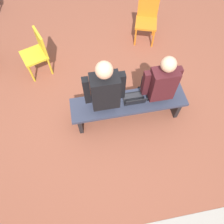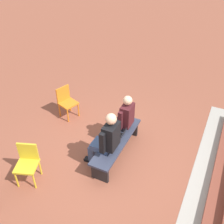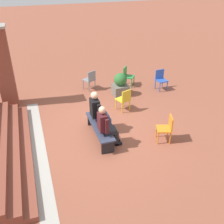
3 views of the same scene
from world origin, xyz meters
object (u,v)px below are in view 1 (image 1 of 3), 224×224
at_px(person_adult, 104,90).
at_px(plastic_chair_far_right, 147,18).
at_px(plastic_chair_near_bench_left, 37,51).
at_px(bench, 128,105).
at_px(laptop, 134,99).
at_px(person_student, 159,83).

bearing_deg(person_adult, plastic_chair_far_right, -122.92).
bearing_deg(plastic_chair_near_bench_left, bench, 136.11).
relative_size(person_adult, laptop, 4.39).
height_order(person_student, plastic_chair_far_right, person_student).
relative_size(bench, laptop, 5.63).
height_order(person_student, laptop, person_student).
distance_m(person_adult, laptop, 0.51).
xyz_separation_m(bench, laptop, (-0.08, 0.01, 0.15)).
xyz_separation_m(person_student, person_adult, (0.82, -0.00, 0.03)).
bearing_deg(bench, laptop, 171.10).
bearing_deg(plastic_chair_far_right, person_adult, 57.08).
xyz_separation_m(person_student, plastic_chair_near_bench_left, (1.82, -1.25, -0.23)).
bearing_deg(laptop, person_student, -168.09).
bearing_deg(bench, plastic_chair_far_right, -113.00).
distance_m(plastic_chair_near_bench_left, plastic_chair_far_right, 2.22).
bearing_deg(plastic_chair_near_bench_left, laptop, 137.42).
relative_size(laptop, plastic_chair_far_right, 0.38).
height_order(person_student, person_adult, person_adult).
bearing_deg(plastic_chair_far_right, laptop, 69.17).
bearing_deg(laptop, bench, -8.90).
bearing_deg(person_adult, person_student, 179.69).
distance_m(person_student, laptop, 0.44).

